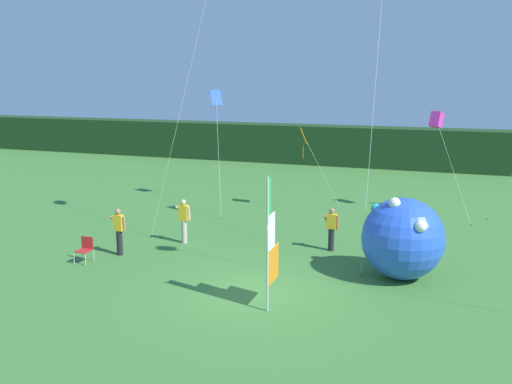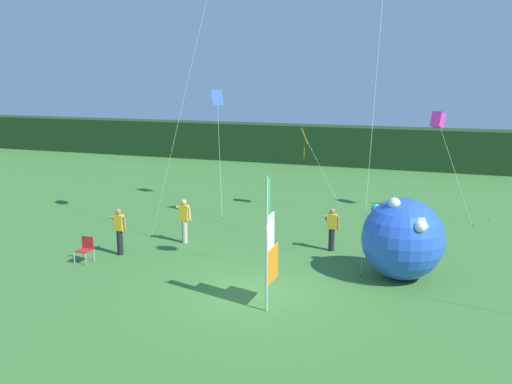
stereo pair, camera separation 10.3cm
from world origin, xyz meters
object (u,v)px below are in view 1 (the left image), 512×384
Objects in this scene: person_far_left at (184,220)px; kite_blue_diamond_5 at (216,104)px; kite_magenta_box_1 at (437,120)px; person_near_banner at (119,230)px; folding_chair at (85,248)px; inflatable_balloon at (403,238)px; kite_orange_diamond_0 at (305,139)px; banner_flag at (271,245)px; person_mid_field at (331,228)px.

kite_blue_diamond_5 is (-1.60, 6.98, 4.18)m from person_far_left.
person_far_left is 0.36× the size of kite_magenta_box_1.
person_near_banner is 0.99× the size of person_far_left.
kite_blue_diamond_5 is (0.65, 10.23, 4.61)m from folding_chair.
kite_magenta_box_1 is (10.53, 10.59, 3.54)m from person_near_banner.
kite_orange_diamond_0 is at bearing 123.83° from inflatable_balloon.
banner_flag is at bearing -106.04° from kite_magenta_box_1.
person_mid_field is 0.28× the size of kite_blue_diamond_5.
person_near_banner is 1.06× the size of person_mid_field.
person_mid_field is 1.85× the size of folding_chair.
banner_flag is at bearing -95.04° from person_mid_field.
person_far_left is at bearing -136.81° from kite_magenta_box_1.
person_near_banner is 1.96× the size of folding_chair.
kite_magenta_box_1 is at bearing 45.16° from person_near_banner.
kite_blue_diamond_5 reaches higher than person_far_left.
person_mid_field is at bearing -66.06° from kite_orange_diamond_0.
kite_magenta_box_1 is 0.84× the size of kite_blue_diamond_5.
kite_blue_diamond_5 is (-4.63, 0.02, 1.60)m from kite_orange_diamond_0.
kite_magenta_box_1 reaches higher than person_far_left.
person_far_left is 3.98m from folding_chair.
kite_magenta_box_1 is at bearing 86.88° from inflatable_balloon.
kite_magenta_box_1 is at bearing 43.19° from person_far_left.
kite_orange_diamond_0 is 0.70× the size of kite_blue_diamond_5.
kite_blue_diamond_5 is (-7.28, 6.00, 4.24)m from person_mid_field.
person_mid_field is 0.94× the size of person_far_left.
kite_magenta_box_1 reaches higher than banner_flag.
banner_flag is 4.95m from inflatable_balloon.
inflatable_balloon is at bearing -37.37° from person_mid_field.
person_far_left is 8.01m from kite_orange_diamond_0.
banner_flag is 2.19× the size of person_far_left.
kite_orange_diamond_0 is (-2.14, 11.76, 1.67)m from banner_flag.
inflatable_balloon is 10.07m from kite_magenta_box_1.
kite_blue_diamond_5 is at bearing 90.31° from person_near_banner.
person_near_banner reaches higher than person_mid_field.
person_mid_field is at bearing -113.87° from kite_magenta_box_1.
person_far_left is 0.30× the size of kite_blue_diamond_5.
person_mid_field is (0.51, 5.79, -0.97)m from banner_flag.
person_mid_field is 0.60× the size of inflatable_balloon.
inflatable_balloon is 13.46m from kite_blue_diamond_5.
kite_magenta_box_1 is (3.80, 13.23, 2.63)m from banner_flag.
kite_magenta_box_1 reaches higher than person_mid_field.
kite_blue_diamond_5 is at bearing 102.93° from person_far_left.
kite_blue_diamond_5 is (-0.05, 9.14, 4.18)m from person_near_banner.
person_near_banner is at bearing -116.66° from kite_orange_diamond_0.
kite_blue_diamond_5 is at bearing 86.35° from folding_chair.
folding_chair is 0.22× the size of kite_orange_diamond_0.
kite_magenta_box_1 reaches higher than person_near_banner.
banner_flag is at bearing -79.67° from kite_orange_diamond_0.
inflatable_balloon reaches higher than person_far_left.
person_mid_field is 3.52m from inflatable_balloon.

